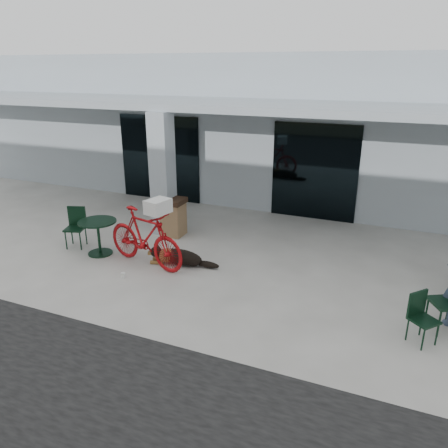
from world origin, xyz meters
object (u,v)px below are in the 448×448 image
at_px(cafe_table_near, 99,238).
at_px(cafe_chair_near, 75,228).
at_px(cafe_chair_far_a, 424,320).
at_px(trash_receptacle, 173,217).
at_px(cafe_chair_far_b, 447,302).
at_px(bicycle, 145,238).
at_px(dog, 180,256).

relative_size(cafe_table_near, cafe_chair_near, 0.90).
xyz_separation_m(cafe_chair_far_a, trash_receptacle, (-5.92, 2.61, 0.07)).
height_order(cafe_chair_near, cafe_chair_far_b, cafe_chair_far_b).
distance_m(bicycle, cafe_chair_far_b, 5.93).
bearing_deg(bicycle, cafe_chair_far_a, -84.76).
xyz_separation_m(bicycle, cafe_chair_far_b, (5.92, -0.24, -0.12)).
bearing_deg(trash_receptacle, cafe_chair_far_b, -18.37).
distance_m(cafe_table_near, cafe_chair_far_a, 6.97).
bearing_deg(cafe_chair_near, bicycle, -24.00).
bearing_deg(trash_receptacle, cafe_chair_near, -137.92).
bearing_deg(cafe_chair_far_b, trash_receptacle, -136.70).
distance_m(cafe_chair_near, trash_receptacle, 2.42).
distance_m(cafe_table_near, trash_receptacle, 2.01).
relative_size(bicycle, trash_receptacle, 2.18).
bearing_deg(dog, cafe_table_near, 171.58).
relative_size(bicycle, cafe_table_near, 2.47).
bearing_deg(cafe_chair_far_b, cafe_table_near, -120.96).
relative_size(cafe_chair_far_a, trash_receptacle, 0.85).
relative_size(dog, cafe_chair_near, 1.24).
bearing_deg(cafe_chair_near, cafe_chair_far_a, -25.67).
xyz_separation_m(cafe_chair_near, cafe_chair_far_a, (7.71, -0.99, -0.07)).
height_order(cafe_table_near, trash_receptacle, trash_receptacle).
bearing_deg(bicycle, dog, -53.24).
bearing_deg(dog, cafe_chair_far_b, -20.36).
relative_size(bicycle, cafe_chair_far_b, 2.05).
distance_m(dog, cafe_chair_far_a, 5.03).
distance_m(bicycle, cafe_chair_far_a, 5.65).
bearing_deg(trash_receptacle, cafe_chair_far_a, -23.81).
distance_m(bicycle, trash_receptacle, 1.86).
bearing_deg(dog, cafe_chair_near, 167.42).
distance_m(dog, cafe_table_near, 2.03).
bearing_deg(cafe_chair_far_a, cafe_table_near, 123.69).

